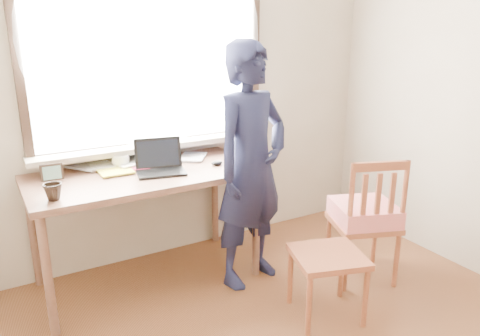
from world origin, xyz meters
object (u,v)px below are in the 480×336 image
mug_white (121,161)px  mug_dark (53,192)px  work_chair (328,263)px  person (251,167)px  laptop (160,164)px  side_chair (365,215)px  desk (144,184)px

mug_white → mug_dark: (-0.52, -0.43, 0.00)m
mug_dark → work_chair: bearing=-27.0°
work_chair → person: bearing=105.5°
person → mug_dark: bearing=160.6°
laptop → person: person is taller
side_chair → person: size_ratio=0.55×
laptop → person: size_ratio=0.22×
mug_dark → desk: bearing=21.4°
laptop → mug_dark: (-0.73, -0.21, -0.00)m
side_chair → laptop: bearing=150.3°
desk → mug_white: bearing=117.6°
desk → side_chair: size_ratio=1.63×
mug_dark → work_chair: (1.45, -0.74, -0.51)m
mug_white → side_chair: size_ratio=0.13×
laptop → side_chair: (1.25, -0.72, -0.38)m
mug_white → work_chair: bearing=-51.4°
laptop → work_chair: size_ratio=0.70×
desk → person: bearing=-27.5°
work_chair → mug_dark: bearing=153.0°
desk → laptop: size_ratio=4.16×
desk → laptop: bearing=-17.0°
work_chair → side_chair: (0.53, 0.23, 0.13)m
work_chair → person: size_ratio=0.31×
mug_white → work_chair: 1.58m
desk → work_chair: 1.34m
person → mug_white: bearing=130.2°
desk → side_chair: (1.37, -0.75, -0.24)m
side_chair → person: 0.89m
mug_white → person: 0.92m
desk → mug_dark: (-0.62, -0.24, 0.13)m
laptop → mug_white: size_ratio=3.07×
side_chair → person: (-0.71, 0.41, 0.36)m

